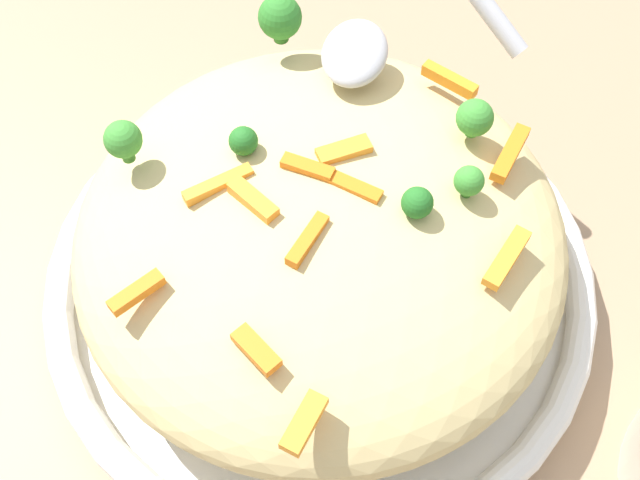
% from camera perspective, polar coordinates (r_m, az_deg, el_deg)
% --- Properties ---
extents(ground_plane, '(2.40, 2.40, 0.00)m').
position_cam_1_polar(ground_plane, '(0.54, 0.00, -4.13)').
color(ground_plane, '#9E7F60').
extents(serving_bowl, '(0.35, 0.35, 0.04)m').
position_cam_1_polar(serving_bowl, '(0.52, 0.00, -2.97)').
color(serving_bowl, white).
rests_on(serving_bowl, ground_plane).
extents(pasta_mound, '(0.29, 0.29, 0.09)m').
position_cam_1_polar(pasta_mound, '(0.47, 0.00, 0.32)').
color(pasta_mound, '#D1BA7A').
rests_on(pasta_mound, serving_bowl).
extents(carrot_piece_0, '(0.03, 0.02, 0.01)m').
position_cam_1_polar(carrot_piece_0, '(0.42, -1.00, 0.02)').
color(carrot_piece_0, orange).
rests_on(carrot_piece_0, pasta_mound).
extents(carrot_piece_1, '(0.02, 0.03, 0.01)m').
position_cam_1_polar(carrot_piece_1, '(0.40, -4.56, -7.78)').
color(carrot_piece_1, orange).
rests_on(carrot_piece_1, pasta_mound).
extents(carrot_piece_2, '(0.02, 0.04, 0.01)m').
position_cam_1_polar(carrot_piece_2, '(0.50, 9.19, 11.17)').
color(carrot_piece_2, orange).
rests_on(carrot_piece_2, pasta_mound).
extents(carrot_piece_3, '(0.03, 0.03, 0.01)m').
position_cam_1_polar(carrot_piece_3, '(0.43, -4.78, 2.85)').
color(carrot_piece_3, orange).
rests_on(carrot_piece_3, pasta_mound).
extents(carrot_piece_4, '(0.03, 0.03, 0.01)m').
position_cam_1_polar(carrot_piece_4, '(0.42, -12.92, -3.65)').
color(carrot_piece_4, orange).
rests_on(carrot_piece_4, pasta_mound).
extents(carrot_piece_5, '(0.03, 0.02, 0.01)m').
position_cam_1_polar(carrot_piece_5, '(0.38, -1.15, -12.87)').
color(carrot_piece_5, orange).
rests_on(carrot_piece_5, pasta_mound).
extents(carrot_piece_6, '(0.01, 0.03, 0.01)m').
position_cam_1_polar(carrot_piece_6, '(0.45, -0.89, 5.13)').
color(carrot_piece_6, orange).
rests_on(carrot_piece_6, pasta_mound).
extents(carrot_piece_7, '(0.04, 0.02, 0.01)m').
position_cam_1_polar(carrot_piece_7, '(0.47, 13.37, 6.02)').
color(carrot_piece_7, orange).
rests_on(carrot_piece_7, pasta_mound).
extents(carrot_piece_8, '(0.03, 0.03, 0.01)m').
position_cam_1_polar(carrot_piece_8, '(0.45, 1.71, 6.39)').
color(carrot_piece_8, orange).
rests_on(carrot_piece_8, pasta_mound).
extents(carrot_piece_9, '(0.02, 0.04, 0.01)m').
position_cam_1_polar(carrot_piece_9, '(0.44, 2.12, 3.90)').
color(carrot_piece_9, orange).
rests_on(carrot_piece_9, pasta_mound).
extents(carrot_piece_10, '(0.03, 0.04, 0.01)m').
position_cam_1_polar(carrot_piece_10, '(0.45, -7.25, 3.93)').
color(carrot_piece_10, orange).
rests_on(carrot_piece_10, pasta_mound).
extents(carrot_piece_11, '(0.04, 0.02, 0.01)m').
position_cam_1_polar(carrot_piece_11, '(0.43, 13.14, -1.23)').
color(carrot_piece_11, orange).
rests_on(carrot_piece_11, pasta_mound).
extents(broccoli_floret_0, '(0.02, 0.02, 0.02)m').
position_cam_1_polar(broccoli_floret_0, '(0.47, 10.94, 8.51)').
color(broccoli_floret_0, '#377928').
rests_on(broccoli_floret_0, pasta_mound).
extents(broccoli_floret_1, '(0.02, 0.02, 0.03)m').
position_cam_1_polar(broccoli_floret_1, '(0.46, -13.81, 6.91)').
color(broccoli_floret_1, '#377928').
rests_on(broccoli_floret_1, pasta_mound).
extents(broccoli_floret_2, '(0.02, 0.02, 0.02)m').
position_cam_1_polar(broccoli_floret_2, '(0.44, 10.54, 4.13)').
color(broccoli_floret_2, '#377928').
rests_on(broccoli_floret_2, pasta_mound).
extents(broccoli_floret_3, '(0.02, 0.02, 0.02)m').
position_cam_1_polar(broccoli_floret_3, '(0.45, -5.47, 7.00)').
color(broccoli_floret_3, '#205B1C').
rests_on(broccoli_floret_3, pasta_mound).
extents(broccoli_floret_4, '(0.03, 0.03, 0.03)m').
position_cam_1_polar(broccoli_floret_4, '(0.51, -2.86, 15.50)').
color(broccoli_floret_4, '#296820').
rests_on(broccoli_floret_4, pasta_mound).
extents(broccoli_floret_5, '(0.02, 0.02, 0.02)m').
position_cam_1_polar(broccoli_floret_5, '(0.43, 6.89, 2.43)').
color(broccoli_floret_5, '#205B1C').
rests_on(broccoli_floret_5, pasta_mound).
extents(serving_spoon, '(0.13, 0.13, 0.09)m').
position_cam_1_polar(serving_spoon, '(0.50, 4.53, 15.89)').
color(serving_spoon, '#B7B7BC').
rests_on(serving_spoon, pasta_mound).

